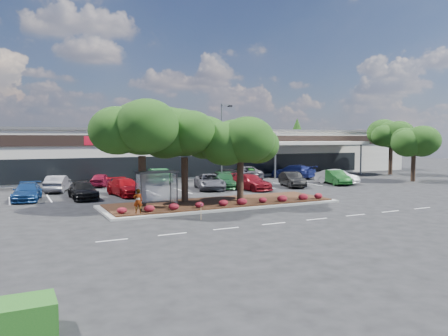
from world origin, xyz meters
name	(u,v)px	position (x,y,z in m)	size (l,w,h in m)	color
ground	(272,211)	(0.00, 0.00, 0.00)	(160.00, 160.00, 0.00)	black
retail_store	(140,152)	(0.06, 33.91, 3.15)	(80.40, 25.20, 6.25)	silver
landscape_island	(221,203)	(-2.00, 4.00, 0.12)	(18.00, 6.00, 0.26)	gray
lane_markings	(209,194)	(-0.14, 10.42, 0.01)	(33.12, 20.06, 0.01)	silver
shrub_row	(234,202)	(-2.00, 1.90, 0.51)	(17.00, 0.80, 0.50)	maroon
bus_shelter	(156,179)	(-7.50, 2.95, 2.31)	(2.75, 1.55, 2.59)	black
island_tree_west	(142,151)	(-8.00, 4.50, 4.21)	(7.20, 7.20, 7.89)	#183A0E
island_tree_mid	(185,154)	(-4.50, 5.20, 3.92)	(6.60, 6.60, 7.32)	#183A0E
island_tree_east	(240,159)	(-0.50, 3.70, 3.51)	(5.80, 5.80, 6.50)	#183A0E
tree_east_near	(414,154)	(26.00, 10.00, 3.25)	(5.60, 5.60, 6.51)	#183A0E
tree_east_far	(391,147)	(31.00, 18.00, 3.81)	(6.40, 6.40, 7.62)	#183A0E
conifer_north_east	(297,141)	(34.00, 44.00, 4.50)	(3.96, 3.96, 9.00)	#183A0E
person_waiting	(138,201)	(-9.10, 1.70, 1.05)	(0.58, 0.38, 1.58)	#594C47
light_pole	(223,151)	(3.40, 14.66, 3.78)	(1.41, 0.76, 8.61)	gray
survey_stake	(201,209)	(-5.83, -1.00, 0.68)	(0.07, 0.14, 1.05)	tan
car_0	(27,192)	(-15.20, 13.01, 0.71)	(2.00, 4.92, 1.43)	navy
car_1	(83,190)	(-10.97, 12.04, 0.72)	(2.01, 4.93, 1.43)	black
car_2	(126,187)	(-7.28, 12.38, 0.76)	(2.12, 5.22, 1.51)	#9D090F
car_3	(210,182)	(1.30, 13.33, 0.76)	(2.53, 5.49, 1.53)	#59585F
car_4	(250,182)	(4.72, 11.31, 0.77)	(2.15, 5.28, 1.53)	maroon
car_5	(225,180)	(3.24, 13.88, 0.76)	(2.14, 5.26, 1.53)	#1E5229
car_6	(292,179)	(9.94, 11.59, 0.77)	(1.64, 4.70, 1.55)	black
car_7	(335,177)	(15.64, 11.48, 0.78)	(1.66, 4.76, 1.57)	#124316
car_8	(337,177)	(16.23, 11.91, 0.79)	(1.67, 4.78, 1.58)	#BDBDBD
car_9	(58,183)	(-12.33, 18.08, 0.79)	(1.67, 4.78, 1.58)	#595960
car_10	(101,180)	(-7.82, 20.86, 0.70)	(1.65, 4.09, 1.40)	maroon
car_11	(157,176)	(-1.64, 21.00, 0.85)	(1.81, 5.18, 1.71)	#1A4F24
car_12	(155,176)	(-1.67, 21.72, 0.80)	(1.89, 4.71, 1.60)	black
car_13	(224,176)	(5.17, 17.88, 0.82)	(2.29, 5.62, 1.63)	black
car_14	(245,173)	(9.27, 20.51, 0.84)	(2.78, 6.03, 1.68)	#55545B
car_15	(243,173)	(9.56, 21.52, 0.71)	(1.50, 4.29, 1.41)	#1C561A
car_16	(293,172)	(15.62, 19.43, 0.86)	(2.41, 5.93, 1.72)	navy
car_17	(292,171)	(17.17, 21.89, 0.69)	(1.93, 4.74, 1.38)	navy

